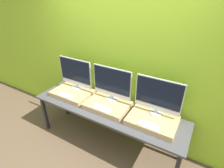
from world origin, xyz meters
TOP-DOWN VIEW (x-y plane):
  - ground_plane at (0.00, 0.00)m, footprint 12.00×12.00m
  - wall_back at (0.00, 0.71)m, footprint 8.00×0.04m
  - workbench at (0.00, 0.32)m, footprint 2.41×0.64m
  - wooden_riser_left at (-0.70, 0.35)m, footprint 0.64×0.46m
  - monitor_left at (-0.70, 0.48)m, footprint 0.62×0.18m
  - keyboard_left at (-0.70, 0.19)m, footprint 0.27×0.11m
  - wooden_riser_center at (0.00, 0.35)m, footprint 0.64×0.46m
  - monitor_center at (0.00, 0.48)m, footprint 0.62×0.18m
  - keyboard_center at (0.00, 0.19)m, footprint 0.27×0.11m
  - wooden_riser_right at (0.70, 0.35)m, footprint 0.64×0.46m
  - monitor_right at (0.70, 0.48)m, footprint 0.62×0.18m
  - keyboard_right at (0.70, 0.19)m, footprint 0.27×0.11m

SIDE VIEW (x-z plane):
  - ground_plane at x=0.00m, z-range 0.00..0.00m
  - workbench at x=0.00m, z-range 0.30..1.02m
  - wooden_riser_left at x=-0.70m, z-range 0.72..0.80m
  - wooden_riser_center at x=0.00m, z-range 0.72..0.80m
  - wooden_riser_right at x=0.70m, z-range 0.72..0.80m
  - keyboard_left at x=-0.70m, z-range 0.80..0.82m
  - keyboard_center at x=0.00m, z-range 0.80..0.82m
  - keyboard_right at x=0.70m, z-range 0.80..0.82m
  - monitor_left at x=-0.70m, z-range 0.82..1.35m
  - monitor_center at x=0.00m, z-range 0.82..1.35m
  - monitor_right at x=0.70m, z-range 0.82..1.35m
  - wall_back at x=0.00m, z-range 0.00..2.60m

